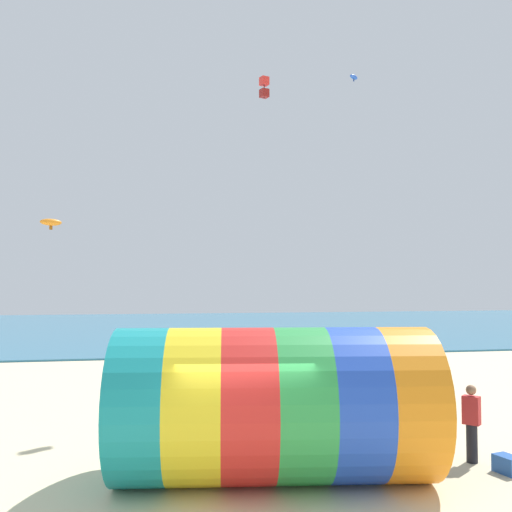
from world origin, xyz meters
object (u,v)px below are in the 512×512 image
at_px(cooler_box, 507,464).
at_px(kite_orange_parafoil, 51,222).
at_px(kite_blue_parafoil, 354,77).
at_px(kite_red_box, 264,87).
at_px(giant_inflatable_tube, 275,404).
at_px(kite_handler, 472,423).

bearing_deg(cooler_box, kite_orange_parafoil, 126.53).
relative_size(kite_blue_parafoil, kite_orange_parafoil, 0.61).
height_order(kite_red_box, cooler_box, kite_red_box).
height_order(giant_inflatable_tube, cooler_box, giant_inflatable_tube).
bearing_deg(cooler_box, giant_inflatable_tube, 175.96).
bearing_deg(giant_inflatable_tube, kite_red_box, 80.58).
height_order(giant_inflatable_tube, kite_blue_parafoil, kite_blue_parafoil).
bearing_deg(kite_blue_parafoil, cooler_box, -99.12).
xyz_separation_m(kite_handler, cooler_box, (0.34, -0.77, -0.68)).
bearing_deg(kite_handler, cooler_box, -66.45).
xyz_separation_m(giant_inflatable_tube, kite_red_box, (1.33, 8.01, 9.24)).
xyz_separation_m(kite_handler, kite_blue_parafoil, (2.94, 15.47, 13.49)).
bearing_deg(giant_inflatable_tube, kite_orange_parafoil, 114.15).
distance_m(kite_handler, kite_orange_parafoil, 20.09).
xyz_separation_m(giant_inflatable_tube, cooler_box, (4.86, -0.34, -1.35)).
xyz_separation_m(kite_blue_parafoil, kite_red_box, (-6.14, -7.89, -3.59)).
height_order(giant_inflatable_tube, kite_red_box, kite_red_box).
height_order(kite_handler, kite_orange_parafoil, kite_orange_parafoil).
distance_m(giant_inflatable_tube, kite_blue_parafoil, 21.75).
distance_m(kite_handler, kite_red_box, 12.88).
bearing_deg(giant_inflatable_tube, kite_handler, 5.39).
xyz_separation_m(giant_inflatable_tube, kite_handler, (4.53, 0.43, -0.66)).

